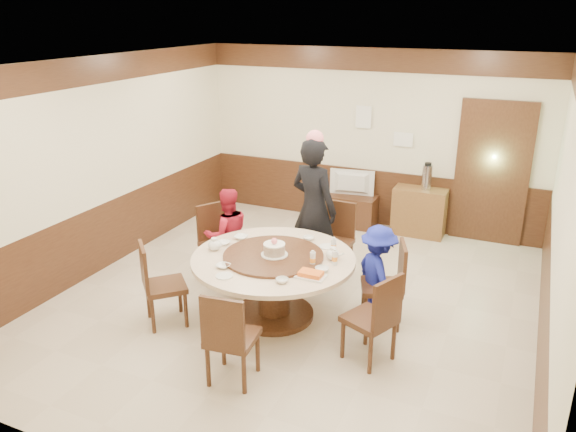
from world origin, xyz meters
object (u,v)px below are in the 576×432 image
at_px(person_standing, 314,209).
at_px(shrimp_platter, 311,275).
at_px(person_red, 227,235).
at_px(thermos, 427,177).
at_px(person_blue, 378,274).
at_px(banquet_table, 274,274).
at_px(birthday_cake, 274,249).
at_px(television, 351,183).
at_px(tv_stand, 350,210).
at_px(side_cabinet, 419,212).

distance_m(person_standing, shrimp_platter, 1.61).
relative_size(person_red, thermos, 3.26).
xyz_separation_m(person_red, person_blue, (2.04, -0.21, -0.05)).
bearing_deg(person_red, banquet_table, 102.05).
relative_size(banquet_table, person_red, 1.48).
bearing_deg(person_blue, thermos, -43.18).
height_order(person_red, person_blue, person_red).
height_order(birthday_cake, shrimp_platter, birthday_cake).
distance_m(person_blue, shrimp_platter, 0.91).
distance_m(person_blue, thermos, 2.81).
distance_m(birthday_cake, television, 3.19).
bearing_deg(tv_stand, television, 0.00).
bearing_deg(person_blue, tv_stand, -19.96).
bearing_deg(person_red, television, -152.58).
height_order(tv_stand, thermos, thermos).
relative_size(person_standing, person_blue, 1.64).
relative_size(banquet_table, tv_stand, 2.16).
xyz_separation_m(side_cabinet, thermos, (0.07, 0.00, 0.56)).
distance_m(tv_stand, side_cabinet, 1.12).
xyz_separation_m(birthday_cake, television, (-0.14, 3.18, -0.14)).
relative_size(banquet_table, television, 2.55).
height_order(person_blue, television, person_blue).
height_order(shrimp_platter, tv_stand, shrimp_platter).
relative_size(person_blue, thermos, 2.99).
bearing_deg(person_standing, banquet_table, 107.22).
bearing_deg(birthday_cake, television, 92.60).
bearing_deg(side_cabinet, birthday_cake, -106.78).
bearing_deg(shrimp_platter, person_red, 148.66).
height_order(banquet_table, person_standing, person_standing).
bearing_deg(person_standing, side_cabinet, -98.61).
height_order(television, thermos, thermos).
bearing_deg(thermos, shrimp_platter, -97.96).
bearing_deg(side_cabinet, tv_stand, -178.46).
relative_size(person_red, shrimp_platter, 4.13).
xyz_separation_m(television, thermos, (1.19, 0.03, 0.23)).
distance_m(person_red, side_cabinet, 3.23).
bearing_deg(person_blue, side_cabinet, -41.69).
xyz_separation_m(birthday_cake, side_cabinet, (0.97, 3.21, -0.47)).
relative_size(banquet_table, thermos, 4.82).
xyz_separation_m(person_standing, side_cabinet, (0.98, 2.01, -0.56)).
relative_size(shrimp_platter, television, 0.42).
relative_size(banquet_table, person_standing, 0.98).
bearing_deg(birthday_cake, person_red, 146.66).
bearing_deg(side_cabinet, person_standing, -116.08).
height_order(banquet_table, person_blue, person_blue).
distance_m(television, thermos, 1.21).
height_order(person_standing, shrimp_platter, person_standing).
xyz_separation_m(person_standing, person_red, (-0.96, -0.57, -0.31)).
bearing_deg(person_standing, shrimp_platter, 128.13).
bearing_deg(side_cabinet, person_blue, -87.91).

